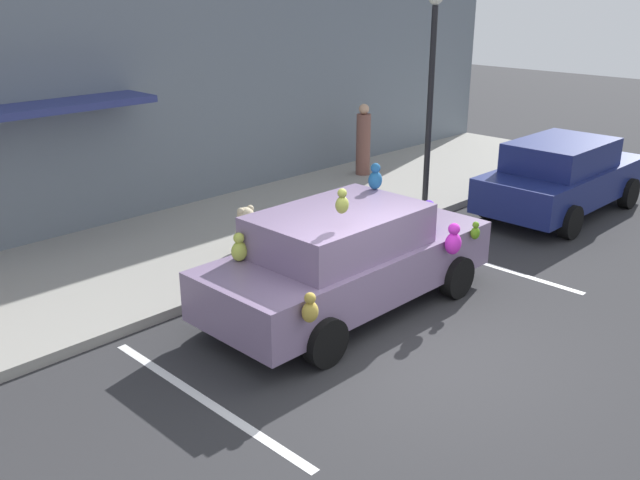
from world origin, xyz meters
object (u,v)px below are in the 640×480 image
(plush_covered_car, at_px, (348,258))
(pedestrian_walking_past, at_px, (363,142))
(parked_sedan_behind, at_px, (562,176))
(teddy_bear_on_sidewalk, at_px, (246,231))
(street_lamp_post, at_px, (431,79))

(plush_covered_car, distance_m, pedestrian_walking_past, 7.15)
(parked_sedan_behind, bearing_deg, teddy_bear_on_sidewalk, 157.08)
(teddy_bear_on_sidewalk, bearing_deg, pedestrian_walking_past, 20.71)
(parked_sedan_behind, xyz_separation_m, street_lamp_post, (-1.75, 2.11, 1.91))
(teddy_bear_on_sidewalk, bearing_deg, street_lamp_post, -6.41)
(street_lamp_post, relative_size, pedestrian_walking_past, 2.50)
(teddy_bear_on_sidewalk, xyz_separation_m, pedestrian_walking_past, (5.28, 2.00, 0.42))
(plush_covered_car, relative_size, parked_sedan_behind, 1.07)
(plush_covered_car, bearing_deg, parked_sedan_behind, -0.48)
(parked_sedan_behind, bearing_deg, plush_covered_car, 179.52)
(parked_sedan_behind, height_order, teddy_bear_on_sidewalk, parked_sedan_behind)
(parked_sedan_behind, distance_m, teddy_bear_on_sidewalk, 6.69)
(plush_covered_car, distance_m, parked_sedan_behind, 6.40)
(plush_covered_car, relative_size, pedestrian_walking_past, 2.72)
(plush_covered_car, height_order, pedestrian_walking_past, plush_covered_car)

